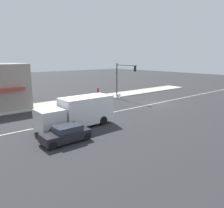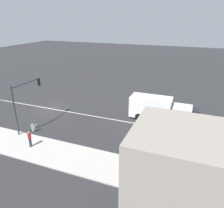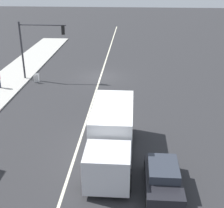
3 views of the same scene
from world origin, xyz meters
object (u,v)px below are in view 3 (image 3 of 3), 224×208
traffic_signal_main (35,41)px  warning_aframe_sign (37,78)px  delivery_truck (112,134)px  sedan_dark (163,178)px

traffic_signal_main → warning_aframe_sign: size_ratio=6.69×
delivery_truck → sedan_dark: 4.09m
delivery_truck → sedan_dark: delivery_truck is taller
traffic_signal_main → delivery_truck: size_ratio=0.75×
delivery_truck → sedan_dark: bearing=134.3°
traffic_signal_main → warning_aframe_sign: traffic_signal_main is taller
warning_aframe_sign → sedan_dark: size_ratio=0.22×
warning_aframe_sign → sedan_dark: (-11.09, 15.38, 0.22)m
traffic_signal_main → sedan_dark: traffic_signal_main is taller
traffic_signal_main → warning_aframe_sign: 3.58m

